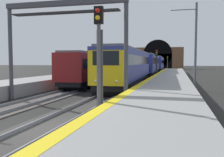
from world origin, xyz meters
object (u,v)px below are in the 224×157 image
catenary_mast_far (195,46)px  railway_signal_mid (157,61)px  overhead_signal_gantry (64,26)px  train_adjacent_platform (116,65)px  train_main_approaching (149,64)px  railway_signal_far (168,61)px  railway_signal_near (99,56)px

catenary_mast_far → railway_signal_mid: bearing=16.1°
overhead_signal_gantry → train_adjacent_platform: bearing=5.2°
train_main_approaching → catenary_mast_far: (-23.26, -6.81, 1.86)m
train_main_approaching → railway_signal_far: bearing=176.0°
train_main_approaching → railway_signal_mid: bearing=15.6°
railway_signal_mid → railway_signal_far: bearing=-180.0°
railway_signal_mid → railway_signal_far: (46.78, 0.00, 0.00)m
overhead_signal_gantry → catenary_mast_far: bearing=-45.3°
railway_signal_mid → catenary_mast_far: 17.58m
railway_signal_near → catenary_mast_far: size_ratio=0.63×
train_adjacent_platform → overhead_signal_gantry: overhead_signal_gantry is taller
overhead_signal_gantry → train_main_approaching: bearing=-3.8°
railway_signal_far → catenary_mast_far: 63.82m
railway_signal_near → railway_signal_mid: railway_signal_near is taller
railway_signal_mid → catenary_mast_far: size_ratio=0.57×
railway_signal_mid → catenary_mast_far: bearing=16.1°
railway_signal_mid → overhead_signal_gantry: overhead_signal_gantry is taller
railway_signal_near → overhead_signal_gantry: bearing=-142.3°
railway_signal_near → overhead_signal_gantry: overhead_signal_gantry is taller
train_main_approaching → railway_signal_mid: (-6.41, -1.95, 0.51)m
overhead_signal_gantry → catenary_mast_far: size_ratio=1.07×
railway_signal_near → railway_signal_mid: 30.99m
railway_signal_far → overhead_signal_gantry: 72.63m
overhead_signal_gantry → catenary_mast_far: catenary_mast_far is taller
railway_signal_near → railway_signal_mid: (30.99, 0.00, -0.15)m
train_adjacent_platform → catenary_mast_far: bearing=-143.9°
railway_signal_near → overhead_signal_gantry: size_ratio=0.59×
railway_signal_far → overhead_signal_gantry: bearing=-3.2°
railway_signal_near → railway_signal_mid: bearing=-180.0°
train_main_approaching → train_adjacent_platform: (-8.39, 4.29, -0.18)m
railway_signal_far → overhead_signal_gantry: (-72.48, 4.10, 2.33)m
train_main_approaching → overhead_signal_gantry: (-32.11, 2.15, 2.85)m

